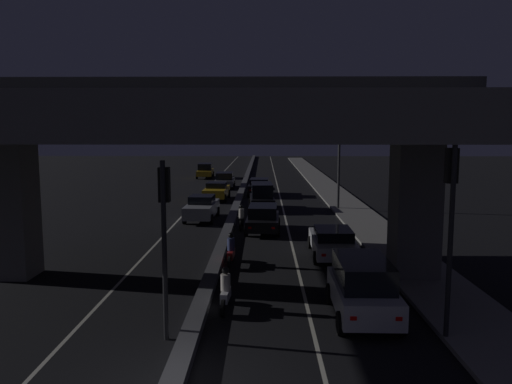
# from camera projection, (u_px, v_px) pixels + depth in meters

# --- Properties ---
(lane_line_left_inner) EXTENTS (0.12, 126.00, 0.00)m
(lane_line_left_inner) POSITION_uv_depth(u_px,v_px,m) (204.00, 193.00, 46.03)
(lane_line_left_inner) COLOR beige
(lane_line_left_inner) RESTS_ON ground_plane
(lane_line_right_inner) EXTENTS (0.12, 126.00, 0.00)m
(lane_line_right_inner) POSITION_uv_depth(u_px,v_px,m) (279.00, 193.00, 45.93)
(lane_line_right_inner) COLOR beige
(lane_line_right_inner) RESTS_ON ground_plane
(median_divider) EXTENTS (0.55, 126.00, 0.29)m
(median_divider) POSITION_uv_depth(u_px,v_px,m) (241.00, 192.00, 45.96)
(median_divider) COLOR #4C4C51
(median_divider) RESTS_ON ground_plane
(sidewalk_right) EXTENTS (2.82, 126.00, 0.15)m
(sidewalk_right) POSITION_uv_depth(u_px,v_px,m) (345.00, 204.00, 38.90)
(sidewalk_right) COLOR gray
(sidewalk_right) RESTS_ON ground_plane
(elevated_overpass) EXTENTS (20.76, 12.38, 7.82)m
(elevated_overpass) POSITION_uv_depth(u_px,v_px,m) (211.00, 126.00, 19.19)
(elevated_overpass) COLOR slate
(elevated_overpass) RESTS_ON ground_plane
(traffic_light_left_of_median) EXTENTS (0.30, 0.49, 5.02)m
(traffic_light_left_of_median) POSITION_uv_depth(u_px,v_px,m) (164.00, 218.00, 13.64)
(traffic_light_left_of_median) COLOR black
(traffic_light_left_of_median) RESTS_ON ground_plane
(traffic_light_right_of_median) EXTENTS (0.30, 0.49, 5.55)m
(traffic_light_right_of_median) POSITION_uv_depth(u_px,v_px,m) (451.00, 207.00, 13.48)
(traffic_light_right_of_median) COLOR black
(traffic_light_right_of_median) RESTS_ON ground_plane
(street_lamp) EXTENTS (2.26, 0.32, 7.42)m
(street_lamp) POSITION_uv_depth(u_px,v_px,m) (335.00, 149.00, 35.97)
(street_lamp) COLOR #2D2D30
(street_lamp) RESTS_ON ground_plane
(car_white_lead) EXTENTS (1.95, 3.98, 1.86)m
(car_white_lead) POSITION_uv_depth(u_px,v_px,m) (363.00, 287.00, 15.44)
(car_white_lead) COLOR silver
(car_white_lead) RESTS_ON ground_plane
(car_white_second) EXTENTS (2.05, 4.64, 1.34)m
(car_white_second) POSITION_uv_depth(u_px,v_px,m) (333.00, 241.00, 23.00)
(car_white_second) COLOR silver
(car_white_second) RESTS_ON ground_plane
(car_black_third) EXTENTS (2.07, 4.22, 1.52)m
(car_black_third) POSITION_uv_depth(u_px,v_px,m) (263.00, 218.00, 28.64)
(car_black_third) COLOR black
(car_black_third) RESTS_ON ground_plane
(car_black_fourth) EXTENTS (2.01, 4.26, 1.94)m
(car_black_fourth) POSITION_uv_depth(u_px,v_px,m) (262.00, 196.00, 36.56)
(car_black_fourth) COLOR black
(car_black_fourth) RESTS_ON ground_plane
(car_black_fifth) EXTENTS (2.15, 4.61, 1.53)m
(car_black_fifth) POSITION_uv_depth(u_px,v_px,m) (260.00, 187.00, 44.39)
(car_black_fifth) COLOR black
(car_black_fifth) RESTS_ON ground_plane
(car_silver_lead_oncoming) EXTENTS (2.03, 4.68, 1.59)m
(car_silver_lead_oncoming) POSITION_uv_depth(u_px,v_px,m) (202.00, 208.00, 32.39)
(car_silver_lead_oncoming) COLOR gray
(car_silver_lead_oncoming) RESTS_ON ground_plane
(car_taxi_yellow_second_oncoming) EXTENTS (2.07, 4.57, 1.46)m
(car_taxi_yellow_second_oncoming) POSITION_uv_depth(u_px,v_px,m) (217.00, 191.00, 41.63)
(car_taxi_yellow_second_oncoming) COLOR gold
(car_taxi_yellow_second_oncoming) RESTS_ON ground_plane
(car_grey_third_oncoming) EXTENTS (2.03, 4.14, 1.57)m
(car_grey_third_oncoming) POSITION_uv_depth(u_px,v_px,m) (225.00, 180.00, 50.11)
(car_grey_third_oncoming) COLOR #515459
(car_grey_third_oncoming) RESTS_ON ground_plane
(car_taxi_yellow_fourth_oncoming) EXTENTS (2.11, 4.86, 1.78)m
(car_taxi_yellow_fourth_oncoming) POSITION_uv_depth(u_px,v_px,m) (205.00, 170.00, 60.52)
(car_taxi_yellow_fourth_oncoming) COLOR gold
(car_taxi_yellow_fourth_oncoming) RESTS_ON ground_plane
(motorcycle_white_filtering_near) EXTENTS (0.34, 1.79, 1.43)m
(motorcycle_white_filtering_near) POSITION_uv_depth(u_px,v_px,m) (226.00, 292.00, 16.18)
(motorcycle_white_filtering_near) COLOR black
(motorcycle_white_filtering_near) RESTS_ON ground_plane
(motorcycle_red_filtering_mid) EXTENTS (0.34, 1.94, 1.44)m
(motorcycle_red_filtering_mid) POSITION_uv_depth(u_px,v_px,m) (231.00, 252.00, 21.50)
(motorcycle_red_filtering_mid) COLOR black
(motorcycle_red_filtering_mid) RESTS_ON ground_plane
(motorcycle_black_filtering_far) EXTENTS (0.34, 1.90, 1.44)m
(motorcycle_black_filtering_far) POSITION_uv_depth(u_px,v_px,m) (241.00, 219.00, 29.45)
(motorcycle_black_filtering_far) COLOR black
(motorcycle_black_filtering_far) RESTS_ON ground_plane
(pedestrian_on_sidewalk) EXTENTS (0.32, 0.32, 1.74)m
(pedestrian_on_sidewalk) POSITION_uv_depth(u_px,v_px,m) (408.00, 248.00, 20.39)
(pedestrian_on_sidewalk) COLOR black
(pedestrian_on_sidewalk) RESTS_ON sidewalk_right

